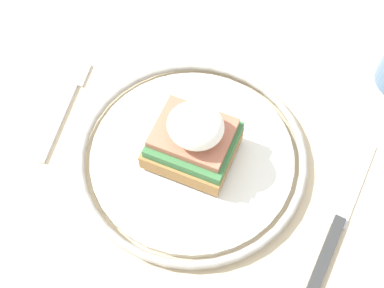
% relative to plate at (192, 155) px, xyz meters
% --- Properties ---
extents(dining_table, '(1.11, 0.81, 0.76)m').
position_rel_plate_xyz_m(dining_table, '(0.03, -0.02, -0.12)').
color(dining_table, '#C6B28E').
rests_on(dining_table, ground_plane).
extents(plate, '(0.27, 0.27, 0.02)m').
position_rel_plate_xyz_m(plate, '(0.00, 0.00, 0.00)').
color(plate, silver).
rests_on(plate, dining_table).
extents(sandwich, '(0.09, 0.08, 0.08)m').
position_rel_plate_xyz_m(sandwich, '(0.00, -0.00, 0.04)').
color(sandwich, '#9E703D').
rests_on(sandwich, plate).
extents(fork, '(0.04, 0.15, 0.00)m').
position_rel_plate_xyz_m(fork, '(-0.17, 0.01, -0.01)').
color(fork, silver).
rests_on(fork, dining_table).
extents(knife, '(0.03, 0.20, 0.01)m').
position_rel_plate_xyz_m(knife, '(0.18, -0.02, -0.01)').
color(knife, '#2D2D2D').
rests_on(knife, dining_table).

